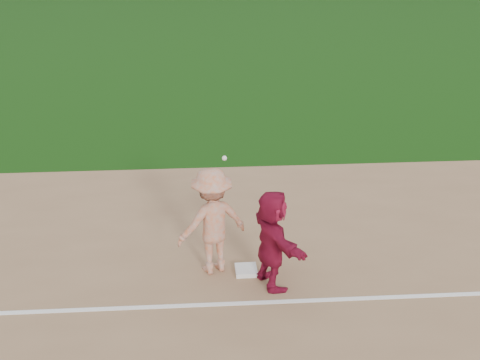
{
  "coord_description": "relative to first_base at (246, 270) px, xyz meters",
  "views": [
    {
      "loc": [
        -0.72,
        -9.27,
        6.41
      ],
      "look_at": [
        0.0,
        1.5,
        1.3
      ],
      "focal_mm": 45.0,
      "sensor_mm": 36.0,
      "label": 1
    }
  ],
  "objects": [
    {
      "name": "first_base",
      "position": [
        0.0,
        0.0,
        0.0
      ],
      "size": [
        0.41,
        0.41,
        0.09
      ],
      "primitive_type": "cube",
      "rotation": [
        0.0,
        0.0,
        0.03
      ],
      "color": "white",
      "rests_on": "infield_dirt"
    },
    {
      "name": "base_runner",
      "position": [
        0.43,
        -0.4,
        0.89
      ],
      "size": [
        1.06,
        1.82,
        1.87
      ],
      "primitive_type": "imported",
      "rotation": [
        0.0,
        0.0,
        1.89
      ],
      "color": "maroon",
      "rests_on": "infield_dirt"
    },
    {
      "name": "ground",
      "position": [
        -0.03,
        -0.15,
        -0.07
      ],
      "size": [
        160.0,
        160.0,
        0.0
      ],
      "primitive_type": "plane",
      "color": "#133C0B",
      "rests_on": "ground"
    },
    {
      "name": "first_base_play",
      "position": [
        -0.61,
        0.15,
        0.99
      ],
      "size": [
        1.52,
        1.22,
        2.4
      ],
      "color": "#ACADAF",
      "rests_on": "infield_dirt"
    },
    {
      "name": "foul_line",
      "position": [
        -0.03,
        -0.95,
        -0.04
      ],
      "size": [
        60.0,
        0.1,
        0.01
      ],
      "primitive_type": "cube",
      "color": "white",
      "rests_on": "infield_dirt"
    }
  ]
}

